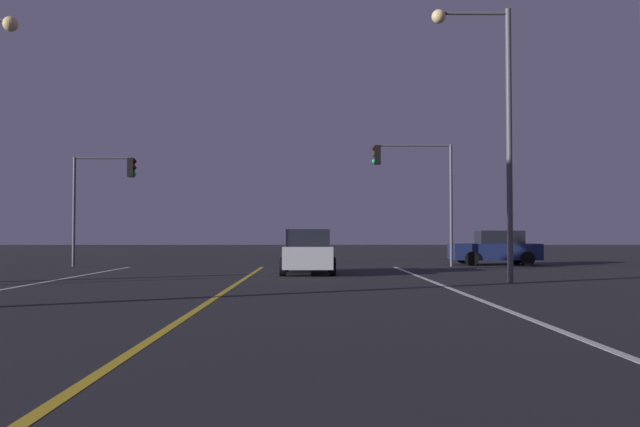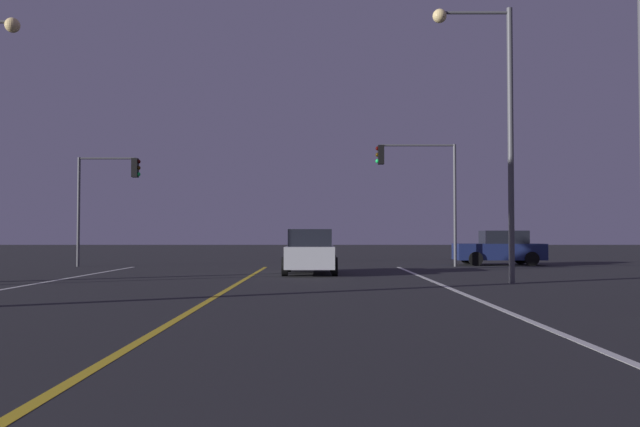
{
  "view_description": "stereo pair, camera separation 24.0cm",
  "coord_description": "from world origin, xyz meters",
  "px_view_note": "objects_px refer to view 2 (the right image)",
  "views": [
    {
      "loc": [
        2.27,
        0.03,
        1.48
      ],
      "look_at": [
        2.59,
        24.31,
        2.28
      ],
      "focal_mm": 37.1,
      "sensor_mm": 36.0,
      "label": 1
    },
    {
      "loc": [
        2.51,
        0.03,
        1.48
      ],
      "look_at": [
        2.59,
        24.31,
        2.28
      ],
      "focal_mm": 37.1,
      "sensor_mm": 36.0,
      "label": 2
    }
  ],
  "objects_px": {
    "car_ahead_far": "(308,252)",
    "street_lamp_right_far": "(491,109)",
    "traffic_light_near_left": "(107,185)",
    "car_crossing_side": "(498,248)",
    "street_lamp_right_near": "(610,11)",
    "traffic_light_near_right": "(415,175)"
  },
  "relations": [
    {
      "from": "car_crossing_side",
      "to": "traffic_light_near_left",
      "type": "relative_size",
      "value": 0.83
    },
    {
      "from": "traffic_light_near_right",
      "to": "street_lamp_right_near",
      "type": "xyz_separation_m",
      "value": [
        0.73,
        -19.19,
        1.28
      ]
    },
    {
      "from": "car_ahead_far",
      "to": "traffic_light_near_right",
      "type": "distance_m",
      "value": 8.48
    },
    {
      "from": "traffic_light_near_left",
      "to": "street_lamp_right_far",
      "type": "relative_size",
      "value": 0.6
    },
    {
      "from": "street_lamp_right_near",
      "to": "street_lamp_right_far",
      "type": "distance_m",
      "value": 8.4
    },
    {
      "from": "car_ahead_far",
      "to": "traffic_light_near_right",
      "type": "bearing_deg",
      "value": -40.12
    },
    {
      "from": "car_crossing_side",
      "to": "street_lamp_right_far",
      "type": "height_order",
      "value": "street_lamp_right_far"
    },
    {
      "from": "car_ahead_far",
      "to": "street_lamp_right_near",
      "type": "xyz_separation_m",
      "value": [
        5.71,
        -13.29,
        4.77
      ]
    },
    {
      "from": "car_ahead_far",
      "to": "traffic_light_near_left",
      "type": "height_order",
      "value": "traffic_light_near_left"
    },
    {
      "from": "car_ahead_far",
      "to": "street_lamp_right_far",
      "type": "distance_m",
      "value": 8.81
    },
    {
      "from": "car_ahead_far",
      "to": "street_lamp_right_far",
      "type": "height_order",
      "value": "street_lamp_right_far"
    },
    {
      "from": "car_crossing_side",
      "to": "traffic_light_near_right",
      "type": "distance_m",
      "value": 5.75
    },
    {
      "from": "car_crossing_side",
      "to": "car_ahead_far",
      "type": "relative_size",
      "value": 1.0
    },
    {
      "from": "traffic_light_near_right",
      "to": "traffic_light_near_left",
      "type": "height_order",
      "value": "traffic_light_near_right"
    },
    {
      "from": "car_crossing_side",
      "to": "street_lamp_right_near",
      "type": "xyz_separation_m",
      "value": [
        -3.57,
        -20.75,
        4.77
      ]
    },
    {
      "from": "traffic_light_near_left",
      "to": "street_lamp_right_near",
      "type": "relative_size",
      "value": 0.58
    },
    {
      "from": "traffic_light_near_right",
      "to": "street_lamp_right_near",
      "type": "relative_size",
      "value": 0.65
    },
    {
      "from": "street_lamp_right_far",
      "to": "traffic_light_near_right",
      "type": "bearing_deg",
      "value": -86.02
    },
    {
      "from": "car_crossing_side",
      "to": "street_lamp_right_near",
      "type": "bearing_deg",
      "value": 80.25
    },
    {
      "from": "traffic_light_near_left",
      "to": "street_lamp_right_far",
      "type": "height_order",
      "value": "street_lamp_right_far"
    },
    {
      "from": "car_crossing_side",
      "to": "traffic_light_near_right",
      "type": "xyz_separation_m",
      "value": [
        -4.3,
        -1.56,
        3.49
      ]
    },
    {
      "from": "street_lamp_right_near",
      "to": "street_lamp_right_far",
      "type": "bearing_deg",
      "value": -90.14
    }
  ]
}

